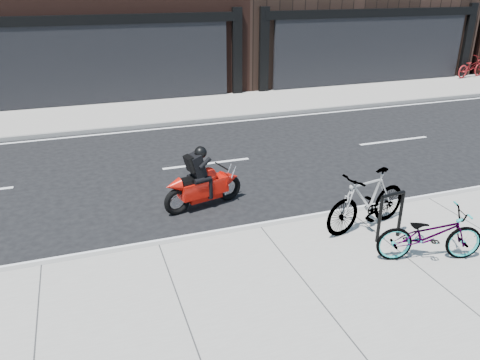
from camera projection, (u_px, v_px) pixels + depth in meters
name	position (u px, v px, depth m)	size (l,w,h in m)	color
ground	(229.00, 193.00, 10.91)	(120.00, 120.00, 0.00)	black
sidewalk_near	(340.00, 330.00, 6.54)	(60.00, 6.00, 0.13)	gray
sidewalk_far	(166.00, 110.00, 17.62)	(60.00, 3.50, 0.13)	gray
bike_rack	(391.00, 212.00, 8.51)	(0.56, 0.12, 0.94)	black
bicycle_front	(430.00, 234.00, 7.91)	(0.63, 1.81, 0.95)	gray
bicycle_rear	(367.00, 200.00, 8.88)	(0.55, 1.96, 1.18)	gray
motorcycle	(207.00, 182.00, 10.07)	(1.85, 0.72, 1.41)	black
bicycle_far	(471.00, 67.00, 23.17)	(0.67, 1.93, 1.01)	maroon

